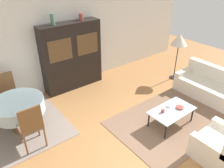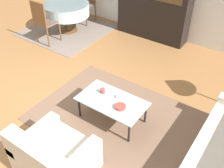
{
  "view_description": "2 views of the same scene",
  "coord_description": "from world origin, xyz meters",
  "views": [
    {
      "loc": [
        -2.5,
        -2.08,
        3.45
      ],
      "look_at": [
        0.2,
        1.4,
        0.95
      ],
      "focal_mm": 35.0,
      "sensor_mm": 36.0,
      "label": 1
    },
    {
      "loc": [
        2.94,
        -2.26,
        3.18
      ],
      "look_at": [
        1.13,
        0.32,
        0.75
      ],
      "focal_mm": 42.0,
      "sensor_mm": 36.0,
      "label": 2
    }
  ],
  "objects": [
    {
      "name": "armchair",
      "position": [
        1.09,
        -0.96,
        0.3
      ],
      "size": [
        0.93,
        0.81,
        0.82
      ],
      "color": "silver",
      "rests_on": "ground_plane"
    },
    {
      "name": "bowl",
      "position": [
        1.33,
        0.25,
        0.43
      ],
      "size": [
        0.18,
        0.18,
        0.04
      ],
      "color": "#9E4238",
      "rests_on": "coffee_table"
    },
    {
      "name": "bowl_small",
      "position": [
        1.19,
        0.46,
        0.43
      ],
      "size": [
        0.12,
        0.12,
        0.03
      ],
      "color": "white",
      "rests_on": "coffee_table"
    },
    {
      "name": "dining_rug",
      "position": [
        -1.78,
        2.38,
        0.01
      ],
      "size": [
        2.03,
        2.07,
        0.01
      ],
      "color": "gray",
      "rests_on": "ground_plane"
    },
    {
      "name": "dining_chair_near",
      "position": [
        -1.72,
        1.56,
        0.61
      ],
      "size": [
        0.44,
        0.44,
        1.06
      ],
      "color": "brown",
      "rests_on": "dining_rug"
    },
    {
      "name": "vase_tall",
      "position": [
        -0.22,
        3.37,
        2.13
      ],
      "size": [
        0.11,
        0.11,
        0.29
      ],
      "color": "#4C7A60",
      "rests_on": "display_cabinet"
    },
    {
      "name": "floor_lamp",
      "position": [
        3.13,
        1.79,
        1.3
      ],
      "size": [
        0.51,
        0.51,
        1.51
      ],
      "color": "black",
      "rests_on": "ground_plane"
    },
    {
      "name": "area_rug",
      "position": [
        1.25,
        0.39,
        0.01
      ],
      "size": [
        2.85,
        1.98,
        0.01
      ],
      "color": "brown",
      "rests_on": "ground_plane"
    },
    {
      "name": "coffee_table",
      "position": [
        1.13,
        0.32,
        0.38
      ],
      "size": [
        1.1,
        0.63,
        0.4
      ],
      "color": "black",
      "rests_on": "area_rug"
    },
    {
      "name": "cup",
      "position": [
        0.89,
        0.39,
        0.45
      ],
      "size": [
        0.08,
        0.08,
        0.08
      ],
      "color": "#9E4238",
      "rests_on": "coffee_table"
    },
    {
      "name": "dining_table",
      "position": [
        -1.72,
        2.37,
        0.6
      ],
      "size": [
        1.16,
        1.16,
        0.74
      ],
      "color": "brown",
      "rests_on": "dining_rug"
    },
    {
      "name": "wall_back",
      "position": [
        0.0,
        3.63,
        1.35
      ],
      "size": [
        10.0,
        0.06,
        2.7
      ],
      "color": "white",
      "rests_on": "ground_plane"
    },
    {
      "name": "ground_plane",
      "position": [
        0.0,
        0.0,
        0.0
      ],
      "size": [
        14.0,
        14.0,
        0.0
      ],
      "primitive_type": "plane",
      "color": "#9E6B3D"
    },
    {
      "name": "vase_short",
      "position": [
        0.63,
        3.37,
        2.08
      ],
      "size": [
        0.11,
        0.11,
        0.2
      ],
      "color": "#9E4238",
      "rests_on": "display_cabinet"
    },
    {
      "name": "couch",
      "position": [
        3.0,
        0.4,
        0.3
      ],
      "size": [
        0.84,
        1.91,
        0.84
      ],
      "rotation": [
        0.0,
        0.0,
        1.57
      ],
      "color": "silver",
      "rests_on": "ground_plane"
    },
    {
      "name": "display_cabinet",
      "position": [
        0.23,
        3.37,
        0.99
      ],
      "size": [
        1.79,
        0.43,
        1.99
      ],
      "color": "black",
      "rests_on": "ground_plane"
    },
    {
      "name": "dining_chair_far",
      "position": [
        -1.72,
        3.17,
        0.61
      ],
      "size": [
        0.44,
        0.44,
        1.06
      ],
      "rotation": [
        0.0,
        0.0,
        3.14
      ],
      "color": "brown",
      "rests_on": "dining_rug"
    }
  ]
}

